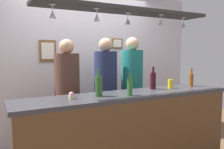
% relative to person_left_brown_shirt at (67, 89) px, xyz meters
% --- Properties ---
extents(back_wall, '(4.40, 0.06, 2.60)m').
position_rel_person_left_brown_shirt_xyz_m(back_wall, '(0.54, 0.71, 0.27)').
color(back_wall, silver).
rests_on(back_wall, ground_plane).
extents(bar_counter, '(2.70, 0.55, 1.04)m').
position_rel_person_left_brown_shirt_xyz_m(bar_counter, '(0.54, -0.90, -0.33)').
color(bar_counter, '#38383D').
rests_on(bar_counter, ground_plane).
extents(overhead_glass_rack, '(2.20, 0.36, 0.04)m').
position_rel_person_left_brown_shirt_xyz_m(overhead_glass_rack, '(0.54, -0.69, 0.99)').
color(overhead_glass_rack, black).
extents(hanging_wineglass_far_left, '(0.07, 0.07, 0.13)m').
position_rel_person_left_brown_shirt_xyz_m(hanging_wineglass_far_left, '(-0.36, -0.74, 0.87)').
color(hanging_wineglass_far_left, silver).
rests_on(hanging_wineglass_far_left, overhead_glass_rack).
extents(hanging_wineglass_left, '(0.07, 0.07, 0.13)m').
position_rel_person_left_brown_shirt_xyz_m(hanging_wineglass_left, '(0.11, -0.75, 0.87)').
color(hanging_wineglass_left, silver).
rests_on(hanging_wineglass_left, overhead_glass_rack).
extents(hanging_wineglass_center_left, '(0.07, 0.07, 0.13)m').
position_rel_person_left_brown_shirt_xyz_m(hanging_wineglass_center_left, '(0.56, -0.66, 0.87)').
color(hanging_wineglass_center_left, silver).
rests_on(hanging_wineglass_center_left, overhead_glass_rack).
extents(hanging_wineglass_center, '(0.07, 0.07, 0.13)m').
position_rel_person_left_brown_shirt_xyz_m(hanging_wineglass_center, '(0.99, -0.74, 0.87)').
color(hanging_wineglass_center, silver).
rests_on(hanging_wineglass_center, overhead_glass_rack).
extents(hanging_wineglass_center_right, '(0.07, 0.07, 0.13)m').
position_rel_person_left_brown_shirt_xyz_m(hanging_wineglass_center_right, '(1.42, -0.69, 0.87)').
color(hanging_wineglass_center_right, silver).
rests_on(hanging_wineglass_center_right, overhead_glass_rack).
extents(person_left_brown_shirt, '(0.34, 0.34, 1.70)m').
position_rel_person_left_brown_shirt_xyz_m(person_left_brown_shirt, '(0.00, 0.00, 0.00)').
color(person_left_brown_shirt, '#2D334C').
rests_on(person_left_brown_shirt, ground_plane).
extents(person_middle_navy_shirt, '(0.34, 0.34, 1.74)m').
position_rel_person_left_brown_shirt_xyz_m(person_middle_navy_shirt, '(0.59, 0.00, 0.02)').
color(person_middle_navy_shirt, '#2D334C').
rests_on(person_middle_navy_shirt, ground_plane).
extents(person_right_teal_shirt, '(0.34, 0.34, 1.76)m').
position_rel_person_left_brown_shirt_xyz_m(person_right_teal_shirt, '(1.05, 0.00, 0.04)').
color(person_right_teal_shirt, '#2D334C').
rests_on(person_right_teal_shirt, ground_plane).
extents(bottle_beer_amber_tall, '(0.06, 0.06, 0.26)m').
position_rel_person_left_brown_shirt_xyz_m(bottle_beer_amber_tall, '(1.63, -0.67, 0.11)').
color(bottle_beer_amber_tall, brown).
rests_on(bottle_beer_amber_tall, bar_counter).
extents(bottle_champagne_green, '(0.08, 0.08, 0.30)m').
position_rel_person_left_brown_shirt_xyz_m(bottle_champagne_green, '(0.14, -0.73, 0.13)').
color(bottle_champagne_green, '#2D5623').
rests_on(bottle_champagne_green, bar_counter).
extents(bottle_wine_dark_red, '(0.08, 0.08, 0.30)m').
position_rel_person_left_brown_shirt_xyz_m(bottle_wine_dark_red, '(0.98, -0.61, 0.13)').
color(bottle_wine_dark_red, '#380F19').
rests_on(bottle_wine_dark_red, bar_counter).
extents(bottle_beer_green_import, '(0.06, 0.06, 0.26)m').
position_rel_person_left_brown_shirt_xyz_m(bottle_beer_green_import, '(0.47, -0.85, 0.11)').
color(bottle_beer_green_import, '#336B2D').
rests_on(bottle_beer_green_import, bar_counter).
extents(drink_can, '(0.07, 0.07, 0.12)m').
position_rel_person_left_brown_shirt_xyz_m(drink_can, '(1.24, -0.67, 0.07)').
color(drink_can, yellow).
rests_on(drink_can, bar_counter).
extents(cupcake, '(0.06, 0.06, 0.08)m').
position_rel_person_left_brown_shirt_xyz_m(cupcake, '(-0.18, -0.74, 0.05)').
color(cupcake, beige).
rests_on(cupcake, bar_counter).
extents(picture_frame_caricature, '(0.26, 0.02, 0.34)m').
position_rel_person_left_brown_shirt_xyz_m(picture_frame_caricature, '(-0.10, 0.67, 0.52)').
color(picture_frame_caricature, brown).
rests_on(picture_frame_caricature, back_wall).
extents(picture_frame_upper_small, '(0.22, 0.02, 0.18)m').
position_rel_person_left_brown_shirt_xyz_m(picture_frame_upper_small, '(1.15, 0.67, 0.66)').
color(picture_frame_upper_small, brown).
rests_on(picture_frame_upper_small, back_wall).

